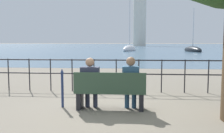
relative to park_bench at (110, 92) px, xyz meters
name	(u,v)px	position (x,y,z in m)	size (l,w,h in m)	color
ground_plane	(110,109)	(0.00, 0.06, -0.43)	(1000.00, 1000.00, 0.00)	gray
harbor_water	(132,45)	(0.00, 159.34, -0.42)	(600.00, 300.00, 0.01)	slate
park_bench	(110,92)	(0.00, 0.00, 0.00)	(1.66, 0.45, 0.90)	#334C38
seated_person_left	(90,81)	(-0.48, 0.08, 0.25)	(0.43, 0.35, 1.22)	#2D3347
seated_person_right	(131,81)	(0.48, 0.08, 0.26)	(0.38, 0.35, 1.25)	navy
promenade_railing	(116,70)	(0.00, 2.17, 0.27)	(10.09, 0.04, 1.05)	black
closed_umbrella	(62,86)	(-1.18, 0.14, 0.10)	(0.09, 0.09, 0.95)	navy
sailboat_0	(129,49)	(-0.11, 40.89, -0.07)	(3.20, 7.69, 10.74)	silver
sailboat_1	(193,50)	(10.73, 38.03, -0.12)	(2.65, 6.47, 7.74)	black
harbor_lighthouse	(140,15)	(3.38, 107.46, 13.41)	(5.79, 5.79, 29.76)	silver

